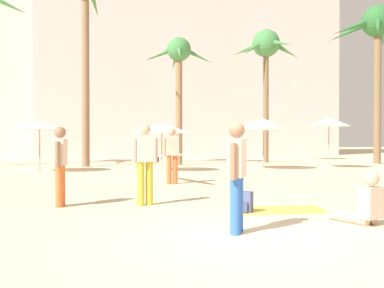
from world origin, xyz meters
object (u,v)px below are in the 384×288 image
Objects in this scene: person_mid_right at (60,163)px; cafe_umbrella_0 at (40,125)px; person_near_right at (172,154)px; cafe_umbrella_3 at (329,122)px; person_far_right at (364,205)px; palm_tree_left at (266,52)px; beach_towel at (280,210)px; cafe_umbrella_1 at (162,128)px; palm_tree_far_right at (378,33)px; person_mid_left at (237,173)px; backpack at (244,203)px; palm_tree_right at (179,64)px; cafe_umbrella_2 at (263,124)px; person_mid_center at (145,161)px.

cafe_umbrella_0 is at bearing 108.33° from person_mid_right.
person_near_right reaches higher than person_mid_right.
cafe_umbrella_3 reaches higher than person_far_right.
palm_tree_left is at bearing 64.19° from person_mid_right.
person_far_right is (0.90, -1.58, 0.31)m from beach_towel.
palm_tree_far_right is at bearing 17.28° from cafe_umbrella_1.
person_far_right is (-4.38, -18.55, -6.30)m from palm_tree_left.
person_near_right is at bearing -121.16° from palm_tree_left.
cafe_umbrella_1 is 12.94m from person_mid_left.
cafe_umbrella_3 is 15.92m from person_mid_left.
cafe_umbrella_3 is (1.43, -5.30, -4.37)m from palm_tree_left.
backpack is at bearing -86.59° from cafe_umbrella_1.
person_far_right is at bearing -59.58° from cafe_umbrella_0.
person_mid_left reaches higher than backpack.
person_near_right is (-1.59, 5.59, 0.93)m from beach_towel.
cafe_umbrella_1 is at bearing -106.18° from palm_tree_right.
cafe_umbrella_3 is 14.18m from backpack.
palm_tree_right is at bearing 131.17° from cafe_umbrella_2.
person_mid_right reaches higher than beach_towel.
person_far_right is (-2.47, -13.06, -1.79)m from cafe_umbrella_2.
palm_tree_left is 6.35m from palm_tree_far_right.
palm_tree_right reaches higher than cafe_umbrella_3.
cafe_umbrella_2 reaches higher than beach_towel.
cafe_umbrella_2 is 3.35m from cafe_umbrella_3.
cafe_umbrella_1 is 1.44× the size of beach_towel.
cafe_umbrella_0 is 1.53× the size of person_mid_center.
person_mid_left and person_mid_right have the same top height.
cafe_umbrella_3 is at bearing 49.05° from person_mid_right.
cafe_umbrella_3 is at bearing 1.38° from cafe_umbrella_0.
person_mid_center is (-6.02, -10.37, -1.14)m from cafe_umbrella_2.
person_far_right is at bearing 8.06° from person_near_right.
cafe_umbrella_2 reaches higher than person_far_right.
palm_tree_left is 8.40× the size of person_far_right.
beach_towel is at bearing -9.19° from person_mid_right.
cafe_umbrella_3 is (3.34, 0.19, 0.14)m from cafe_umbrella_2.
cafe_umbrella_0 is 14.36m from person_mid_left.
cafe_umbrella_3 reaches higher than person_mid_left.
person_far_right is (2.49, -7.18, -0.62)m from person_near_right.
person_near_right reaches higher than person_far_right.
cafe_umbrella_2 is 12.14m from beach_towel.
person_mid_right is (-11.16, -10.47, -1.32)m from cafe_umbrella_3.
person_far_right is (2.35, -12.52, -1.58)m from cafe_umbrella_1.
beach_towel is 1.07× the size of person_mid_left.
cafe_umbrella_3 reaches higher than cafe_umbrella_2.
palm_tree_right reaches higher than person_mid_right.
cafe_umbrella_2 is 2.92× the size of person_far_right.
person_near_right is 7.62m from person_far_right.
palm_tree_right is 2.80× the size of cafe_umbrella_3.
palm_tree_far_right reaches higher than cafe_umbrella_3.
backpack is at bearing -3.21° from person_near_right.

